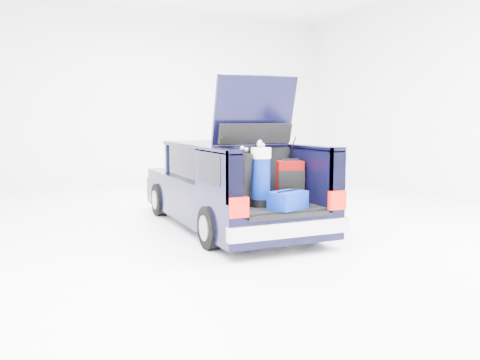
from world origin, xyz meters
name	(u,v)px	position (x,y,z in m)	size (l,w,h in m)	color
ground	(228,226)	(0.00, 0.00, 0.00)	(14.00, 14.00, 0.00)	white
car	(226,187)	(0.00, 0.11, 0.67)	(1.87, 4.65, 2.47)	black
red_suitcase	(290,181)	(0.48, -1.29, 0.90)	(0.44, 0.36, 0.64)	#620303
black_golf_bag	(243,180)	(-0.38, -1.49, 0.98)	(0.25, 0.34, 0.85)	black
blue_golf_bag	(261,176)	(-0.14, -1.55, 1.03)	(0.33, 0.33, 0.94)	black
blue_duffel	(288,200)	(0.11, -1.90, 0.72)	(0.60, 0.51, 0.27)	navy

